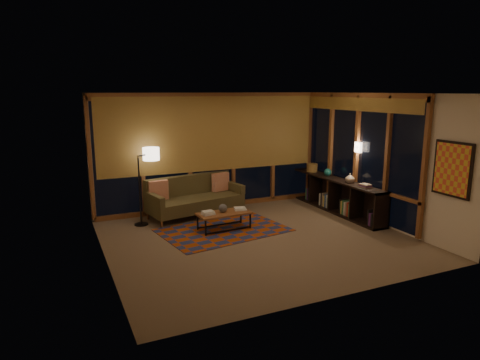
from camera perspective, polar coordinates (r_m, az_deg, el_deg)
name	(u,v)px	position (r m, az deg, el deg)	size (l,w,h in m)	color
floor	(258,239)	(8.14, 2.45, -7.90)	(5.50, 5.00, 0.01)	#856950
ceiling	(260,93)	(7.66, 2.63, 11.47)	(5.50, 5.00, 0.01)	beige
walls	(259,169)	(7.78, 2.54, 1.49)	(5.51, 5.01, 2.70)	beige
window_wall_back	(212,152)	(9.98, -3.77, 3.78)	(5.30, 0.16, 2.60)	brown
window_wall_right	(355,155)	(9.74, 15.14, 3.19)	(0.16, 3.70, 2.60)	brown
wall_art	(452,169)	(8.04, 26.43, 1.30)	(0.06, 0.74, 0.94)	#EF502F
wall_sconce	(358,147)	(9.56, 15.50, 4.22)	(0.12, 0.18, 0.22)	#FFE9CB
sofa	(196,197)	(9.56, -5.93, -2.24)	(2.10, 0.85, 0.86)	#463B21
pillow_left	(158,191)	(9.34, -10.84, -1.40)	(0.42, 0.14, 0.42)	#CC3200
pillow_right	(220,182)	(10.01, -2.62, -0.32)	(0.42, 0.14, 0.42)	#CC3200
area_rug	(223,230)	(8.63, -2.22, -6.68)	(2.42, 1.61, 0.01)	#98390C
coffee_table	(224,221)	(8.63, -2.14, -5.49)	(1.07, 0.49, 0.36)	brown
book_stack_a	(208,213)	(8.45, -4.28, -4.36)	(0.26, 0.20, 0.08)	silver
book_stack_b	(240,209)	(8.75, 0.02, -3.85)	(0.23, 0.19, 0.05)	silver
ceramic_pot	(223,208)	(8.58, -2.29, -3.75)	(0.17, 0.17, 0.17)	black
floor_lamp	(140,188)	(9.00, -13.25, -0.99)	(0.53, 0.35, 1.59)	black
bookshelf	(335,195)	(10.12, 12.59, -1.95)	(0.40, 3.08, 0.77)	black
basket	(312,168)	(10.76, 9.60, 1.63)	(0.26, 0.26, 0.20)	olive
teal_bowl	(328,172)	(10.27, 11.61, 1.01)	(0.18, 0.18, 0.18)	#17615D
vase	(350,178)	(9.63, 14.45, 0.27)	(0.20, 0.20, 0.21)	tan
shelf_book_stack	(365,186)	(9.27, 16.36, -0.75)	(0.16, 0.23, 0.07)	silver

